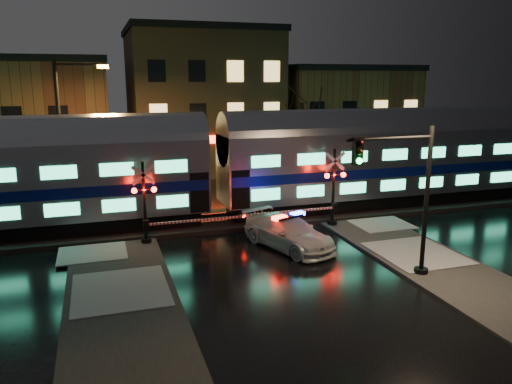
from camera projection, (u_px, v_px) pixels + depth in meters
ground at (260, 250)px, 23.49m from camera, size 120.00×120.00×0.00m
ballast at (232, 219)px, 28.10m from camera, size 90.00×4.20×0.24m
sidewalk_left at (126, 329)px, 15.97m from camera, size 4.00×20.00×0.12m
sidewalk_right at (462, 280)px, 19.85m from camera, size 4.00×20.00×0.12m
building_left at (14, 122)px, 39.02m from camera, size 14.00×10.00×9.00m
building_mid at (201, 103)px, 43.68m from camera, size 12.00×11.00×11.50m
building_right at (337, 117)px, 47.43m from camera, size 12.00×10.00×8.50m
train at (213, 163)px, 27.07m from camera, size 51.00×3.12×5.92m
police_car at (288, 232)px, 23.61m from camera, size 3.71×5.55×1.66m
crossing_signal_right at (328, 196)px, 26.61m from camera, size 6.00×0.67×4.25m
crossing_signal_left at (153, 211)px, 23.87m from camera, size 5.74×0.65×4.07m
traffic_light at (406, 200)px, 19.39m from camera, size 3.95×0.71×6.10m
streetlight at (66, 129)px, 28.14m from camera, size 2.96×0.31×8.85m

